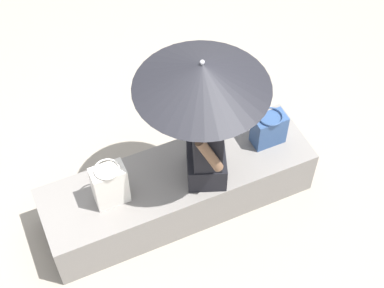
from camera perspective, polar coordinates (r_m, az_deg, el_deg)
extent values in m
plane|color=#9E9384|center=(4.75, -1.28, -5.86)|extent=(14.00, 14.00, 0.00)
cube|color=gray|center=(4.57, -1.33, -4.41)|extent=(2.11, 0.61, 0.43)
cube|color=black|center=(4.30, 1.41, -2.03)|extent=(0.38, 0.42, 0.22)
cube|color=black|center=(4.03, 1.50, 0.95)|extent=(0.30, 0.37, 0.48)
sphere|color=brown|center=(3.78, 1.61, 4.26)|extent=(0.20, 0.20, 0.20)
cylinder|color=brown|center=(4.14, 1.32, 3.29)|extent=(0.21, 0.14, 0.32)
cylinder|color=brown|center=(3.89, 1.71, -1.08)|extent=(0.21, 0.14, 0.32)
cylinder|color=#B7B7BC|center=(3.99, 0.90, 2.17)|extent=(0.02, 0.02, 1.08)
cone|color=black|center=(3.67, 0.99, 6.67)|extent=(0.91, 0.91, 0.20)
sphere|color=#B7B7BC|center=(3.59, 1.01, 8.00)|extent=(0.03, 0.03, 0.03)
cube|color=#335184|center=(4.52, 7.49, 1.46)|extent=(0.25, 0.14, 0.27)
torus|color=#335184|center=(4.41, 7.69, 2.73)|extent=(0.19, 0.19, 0.01)
cube|color=silver|center=(4.16, -8.02, -4.01)|extent=(0.24, 0.15, 0.35)
torus|color=silver|center=(4.00, -8.32, -2.45)|extent=(0.18, 0.18, 0.01)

